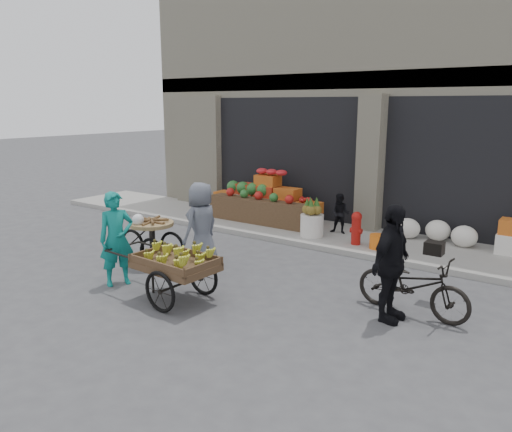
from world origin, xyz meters
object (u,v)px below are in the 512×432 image
Objects in this scene: orange_bucket at (377,242)px; bicycle at (413,285)px; seated_person at (340,214)px; pineapple_bin at (312,225)px; vendor_woman at (117,239)px; tricycle_cart at (152,236)px; cyclist at (391,264)px; vendor_grey at (201,226)px; banana_cart at (173,260)px; fire_hydrant at (356,227)px.

bicycle reaches higher than orange_bucket.
seated_person is (-1.20, 0.70, 0.31)m from orange_bucket.
bicycle is at bearing -40.07° from pineapple_bin.
vendor_woman is 1.21m from tricycle_cart.
seated_person is 4.51m from cyclist.
vendor_grey reaches higher than vendor_woman.
banana_cart reaches higher than pineapple_bin.
pineapple_bin is 1.62× the size of orange_bucket.
banana_cart reaches higher than fire_hydrant.
pineapple_bin is 4.17m from bicycle.
vendor_woman reaches higher than banana_cart.
seated_person is 0.54× the size of bicycle.
pineapple_bin is 2.99m from vendor_grey.
pineapple_bin reaches higher than orange_bucket.
vendor_woman is 0.95× the size of cyclist.
vendor_grey reaches higher than tricycle_cart.
vendor_woman is (-2.46, -4.32, 0.31)m from fire_hydrant.
vendor_grey reaches higher than bicycle.
vendor_grey is 3.99m from bicycle.
cyclist is (4.70, 0.16, 0.29)m from tricycle_cart.
pineapple_bin is at bearing 48.93° from cyclist.
bicycle is (3.24, 1.65, -0.21)m from banana_cart.
orange_bucket is 5.22m from vendor_woman.
cyclist is (1.39, -2.98, 0.58)m from orange_bucket.
seated_person is 3.66m from vendor_grey.
cyclist is at bearing 158.25° from bicycle.
orange_bucket is 1.42m from seated_person.
orange_bucket is 3.04m from bicycle.
tricycle_cart reaches higher than pineapple_bin.
cyclist reaches higher than orange_bucket.
vendor_grey is at bearing 118.94° from banana_cart.
fire_hydrant is 3.36m from bicycle.
tricycle_cart is 4.72m from cyclist.
orange_bucket is at bearing 36.41° from bicycle.
orange_bucket is at bearing -9.81° from vendor_woman.
vendor_woman is at bearing -124.72° from orange_bucket.
pineapple_bin is 4.35m from banana_cart.
pineapple_bin is 0.75m from seated_person.
fire_hydrant is 0.76× the size of seated_person.
bicycle is at bearing -44.76° from vendor_woman.
vendor_grey reaches higher than fire_hydrant.
bicycle reaches higher than pineapple_bin.
pineapple_bin is 0.32× the size of vendor_woman.
banana_cart is (-0.45, -4.94, 0.08)m from seated_person.
bicycle is 0.60m from cyclist.
pineapple_bin is 3.67m from tricycle_cart.
bicycle is (4.55, 1.68, -0.36)m from vendor_woman.
orange_bucket is 4.58m from tricycle_cart.
cyclist reaches higher than vendor_grey.
cyclist reaches higher than pineapple_bin.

